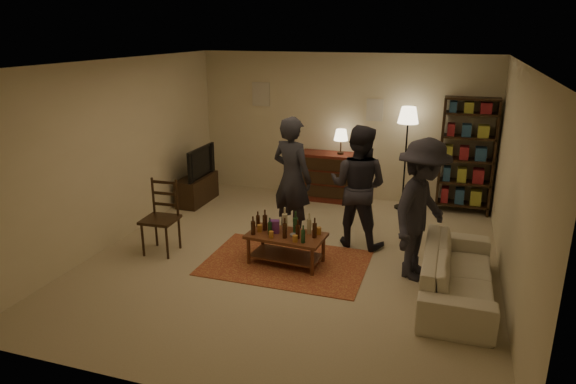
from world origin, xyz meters
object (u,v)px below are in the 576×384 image
at_px(sofa, 458,273).
at_px(person_by_sofa, 421,210).
at_px(bookshelf, 467,155).
at_px(floor_lamp, 408,123).
at_px(coffee_table, 286,237).
at_px(tv_stand, 197,182).
at_px(dining_chair, 162,213).
at_px(person_left, 292,178).
at_px(person_right, 358,186).
at_px(dresser, 327,175).

distance_m(sofa, person_by_sofa, 0.88).
bearing_deg(bookshelf, floor_lamp, -172.71).
distance_m(coffee_table, tv_stand, 3.10).
height_order(coffee_table, dining_chair, dining_chair).
bearing_deg(person_by_sofa, floor_lamp, 29.29).
xyz_separation_m(coffee_table, person_left, (-0.21, 0.94, 0.56)).
bearing_deg(person_right, sofa, 150.20).
relative_size(tv_stand, bookshelf, 0.52).
distance_m(coffee_table, dining_chair, 1.84).
bearing_deg(bookshelf, person_by_sofa, -101.07).
height_order(coffee_table, dresser, dresser).
bearing_deg(floor_lamp, person_left, -128.46).
height_order(person_left, person_right, person_left).
bearing_deg(dining_chair, floor_lamp, 40.70).
bearing_deg(person_by_sofa, coffee_table, 114.56).
bearing_deg(person_left, dresser, -70.90).
distance_m(person_right, person_by_sofa, 1.25).
bearing_deg(person_by_sofa, tv_stand, 85.68).
distance_m(coffee_table, person_right, 1.35).
relative_size(tv_stand, floor_lamp, 0.58).
relative_size(person_left, person_by_sofa, 1.03).
bearing_deg(coffee_table, person_left, 102.61).
bearing_deg(coffee_table, tv_stand, 140.47).
bearing_deg(dining_chair, person_left, 30.87).
height_order(tv_stand, bookshelf, bookshelf).
bearing_deg(floor_lamp, dresser, 177.45).
bearing_deg(person_right, floor_lamp, -95.39).
bearing_deg(dresser, coffee_table, -87.29).
height_order(bookshelf, sofa, bookshelf).
distance_m(coffee_table, sofa, 2.27).
bearing_deg(person_left, tv_stand, -4.08).
xyz_separation_m(tv_stand, dresser, (2.25, 0.91, 0.09)).
bearing_deg(floor_lamp, tv_stand, -166.98).
distance_m(tv_stand, sofa, 5.14).
relative_size(tv_stand, person_left, 0.56).
relative_size(person_right, person_by_sofa, 0.99).
xyz_separation_m(bookshelf, sofa, (-0.05, -3.18, -0.73)).
xyz_separation_m(coffee_table, tv_stand, (-2.39, 1.97, -0.00)).
bearing_deg(tv_stand, floor_lamp, 13.02).
relative_size(person_left, person_right, 1.04).
xyz_separation_m(dresser, floor_lamp, (1.42, -0.06, 1.09)).
xyz_separation_m(person_left, person_right, (1.01, 0.02, -0.04)).
bearing_deg(bookshelf, dining_chair, -143.16).
bearing_deg(person_right, bookshelf, -117.74).
distance_m(bookshelf, person_right, 2.50).
xyz_separation_m(coffee_table, person_right, (0.80, 0.96, 0.52)).
xyz_separation_m(dresser, person_by_sofa, (1.89, -2.72, 0.44)).
distance_m(bookshelf, person_left, 3.22).
bearing_deg(bookshelf, sofa, -90.82).
height_order(dresser, person_left, person_left).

